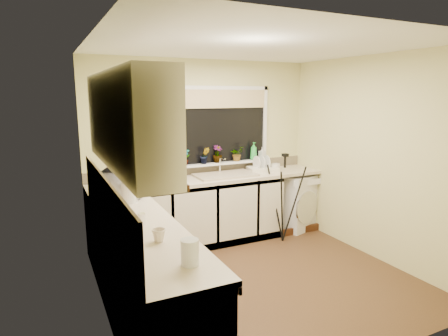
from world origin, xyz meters
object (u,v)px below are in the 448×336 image
kettle (130,192)px  plant_d (237,154)px  soap_bottle_green (254,151)px  dish_rack (263,169)px  steel_jar (141,219)px  plant_a (185,156)px  cup_back (275,167)px  plant_b (205,156)px  plant_c (217,154)px  glass_jug (190,252)px  microwave (125,182)px  laptop (173,177)px  soap_bottle_clear (262,153)px  cup_left (159,235)px  washing_machine (294,201)px  tripod (284,198)px

kettle → plant_d: bearing=29.0°
soap_bottle_green → dish_rack: bearing=-68.5°
steel_jar → plant_a: size_ratio=0.41×
dish_rack → cup_back: (0.18, -0.06, 0.02)m
plant_b → plant_c: bearing=8.1°
glass_jug → plant_c: plant_c is taller
microwave → cup_back: (2.23, 0.46, -0.10)m
plant_c → soap_bottle_green: size_ratio=0.94×
laptop → microwave: microwave is taller
dish_rack → plant_d: (-0.33, 0.17, 0.22)m
cup_back → soap_bottle_clear: bearing=114.7°
cup_back → cup_left: 2.95m
dish_rack → plant_a: 1.15m
dish_rack → plant_a: size_ratio=1.75×
soap_bottle_clear → plant_a: bearing=178.8°
kettle → plant_c: bearing=34.0°
washing_machine → laptop: bearing=164.3°
steel_jar → plant_b: (1.28, 1.65, 0.22)m
kettle → steel_jar: (-0.06, -0.71, -0.06)m
soap_bottle_green → plant_a: bearing=178.7°
steel_jar → soap_bottle_clear: 2.76m
washing_machine → steel_jar: steel_jar is taller
kettle → tripod: tripod is taller
washing_machine → plant_c: bearing=152.4°
glass_jug → plant_a: plant_a is taller
plant_c → plant_d: plant_c is taller
steel_jar → plant_c: size_ratio=0.40×
steel_jar → cup_left: 0.44m
tripod → plant_b: plant_b is taller
microwave → plant_b: (1.22, 0.67, 0.11)m
plant_b → washing_machine: bearing=-8.5°
plant_a → plant_d: 0.78m
tripod → plant_c: bearing=150.7°
plant_b → soap_bottle_clear: plant_b is taller
steel_jar → plant_d: size_ratio=0.47×
microwave → cup_left: microwave is taller
kettle → washing_machine: bearing=15.7°
washing_machine → steel_jar: 3.07m
tripod → cup_left: bearing=-132.1°
laptop → washing_machine: bearing=19.6°
washing_machine → microwave: size_ratio=1.44×
glass_jug → soap_bottle_green: 3.24m
washing_machine → plant_c: 1.42m
kettle → steel_jar: size_ratio=2.19×
steel_jar → dish_rack: bearing=35.3°
washing_machine → kettle: size_ratio=3.83×
laptop → soap_bottle_clear: 1.48m
plant_d → kettle: bearing=-151.0°
washing_machine → cup_left: (-2.63, -1.88, 0.54)m
dish_rack → tripod: 0.56m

